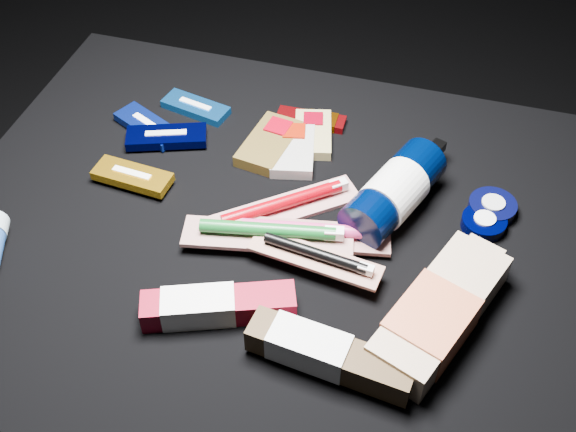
# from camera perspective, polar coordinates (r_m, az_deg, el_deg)

# --- Properties ---
(ground) EXTENTS (3.00, 3.00, 0.00)m
(ground) POSITION_cam_1_polar(r_m,az_deg,el_deg) (1.37, -0.74, -12.35)
(ground) COLOR black
(ground) RESTS_ON ground
(cloth_table) EXTENTS (0.98, 0.78, 0.40)m
(cloth_table) POSITION_cam_1_polar(r_m,az_deg,el_deg) (1.20, -0.83, -7.42)
(cloth_table) COLOR black
(cloth_table) RESTS_ON ground
(luna_bar_0) EXTENTS (0.12, 0.07, 0.02)m
(luna_bar_0) POSITION_cam_1_polar(r_m,az_deg,el_deg) (1.25, -7.31, 8.52)
(luna_bar_0) COLOR #1157A9
(luna_bar_0) RESTS_ON cloth_table
(luna_bar_1) EXTENTS (0.13, 0.09, 0.02)m
(luna_bar_1) POSITION_cam_1_polar(r_m,az_deg,el_deg) (1.22, -11.00, 7.00)
(luna_bar_1) COLOR navy
(luna_bar_1) RESTS_ON cloth_table
(luna_bar_2) EXTENTS (0.14, 0.09, 0.02)m
(luna_bar_2) POSITION_cam_1_polar(r_m,az_deg,el_deg) (1.19, -9.57, 6.19)
(luna_bar_2) COLOR #010330
(luna_bar_2) RESTS_ON cloth_table
(luna_bar_3) EXTENTS (0.12, 0.06, 0.02)m
(luna_bar_3) POSITION_cam_1_polar(r_m,az_deg,el_deg) (1.12, -12.19, 3.09)
(luna_bar_3) COLOR #CA8E13
(luna_bar_3) RESTS_ON cloth_table
(clif_bar_0) EXTENTS (0.09, 0.13, 0.02)m
(clif_bar_0) POSITION_cam_1_polar(r_m,az_deg,el_deg) (1.16, -1.34, 5.90)
(clif_bar_0) COLOR #4F3E17
(clif_bar_0) RESTS_ON cloth_table
(clif_bar_1) EXTENTS (0.09, 0.13, 0.02)m
(clif_bar_1) POSITION_cam_1_polar(r_m,az_deg,el_deg) (1.16, 0.42, 5.49)
(clif_bar_1) COLOR #A4A39C
(clif_bar_1) RESTS_ON cloth_table
(clif_bar_2) EXTENTS (0.08, 0.12, 0.02)m
(clif_bar_2) POSITION_cam_1_polar(r_m,az_deg,el_deg) (1.18, 1.99, 6.62)
(clif_bar_2) COLOR tan
(clif_bar_2) RESTS_ON cloth_table
(power_bar) EXTENTS (0.12, 0.04, 0.01)m
(power_bar) POSITION_cam_1_polar(r_m,az_deg,el_deg) (1.21, 2.12, 7.58)
(power_bar) COLOR maroon
(power_bar) RESTS_ON cloth_table
(lotion_bottle) EXTENTS (0.13, 0.24, 0.08)m
(lotion_bottle) POSITION_cam_1_polar(r_m,az_deg,el_deg) (1.05, 8.38, 1.90)
(lotion_bottle) COLOR black
(lotion_bottle) RESTS_ON cloth_table
(cream_tin_upper) EXTENTS (0.07, 0.07, 0.02)m
(cream_tin_upper) POSITION_cam_1_polar(r_m,az_deg,el_deg) (1.10, 15.83, 0.66)
(cream_tin_upper) COLOR black
(cream_tin_upper) RESTS_ON cloth_table
(cream_tin_lower) EXTENTS (0.06, 0.06, 0.02)m
(cream_tin_lower) POSITION_cam_1_polar(r_m,az_deg,el_deg) (1.08, 15.21, -0.52)
(cream_tin_lower) COLOR black
(cream_tin_lower) RESTS_ON cloth_table
(bodywash_bottle) EXTENTS (0.16, 0.25, 0.05)m
(bodywash_bottle) POSITION_cam_1_polar(r_m,az_deg,el_deg) (0.94, 11.77, -7.57)
(bodywash_bottle) COLOR tan
(bodywash_bottle) RESTS_ON cloth_table
(toothbrush_pack_0) EXTENTS (0.22, 0.19, 0.03)m
(toothbrush_pack_0) POSITION_cam_1_polar(r_m,az_deg,el_deg) (1.06, -0.29, 0.80)
(toothbrush_pack_0) COLOR silver
(toothbrush_pack_0) RESTS_ON cloth_table
(toothbrush_pack_1) EXTENTS (0.24, 0.10, 0.03)m
(toothbrush_pack_1) POSITION_cam_1_polar(r_m,az_deg,el_deg) (1.02, 1.73, -1.32)
(toothbrush_pack_1) COLOR #ACA7A1
(toothbrush_pack_1) RESTS_ON cloth_table
(toothbrush_pack_2) EXTENTS (0.25, 0.10, 0.03)m
(toothbrush_pack_2) POSITION_cam_1_polar(r_m,az_deg,el_deg) (1.00, -1.42, -1.38)
(toothbrush_pack_2) COLOR beige
(toothbrush_pack_2) RESTS_ON cloth_table
(toothbrush_pack_3) EXTENTS (0.19, 0.07, 0.02)m
(toothbrush_pack_3) POSITION_cam_1_polar(r_m,az_deg,el_deg) (0.97, 2.32, -3.21)
(toothbrush_pack_3) COLOR beige
(toothbrush_pack_3) RESTS_ON cloth_table
(toothpaste_carton_red) EXTENTS (0.20, 0.11, 0.04)m
(toothpaste_carton_red) POSITION_cam_1_polar(r_m,az_deg,el_deg) (0.94, -6.05, -7.13)
(toothpaste_carton_red) COLOR maroon
(toothpaste_carton_red) RESTS_ON cloth_table
(toothpaste_carton_green) EXTENTS (0.21, 0.07, 0.04)m
(toothpaste_carton_green) POSITION_cam_1_polar(r_m,az_deg,el_deg) (0.89, 2.74, -10.70)
(toothpaste_carton_green) COLOR #3C2914
(toothpaste_carton_green) RESTS_ON cloth_table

